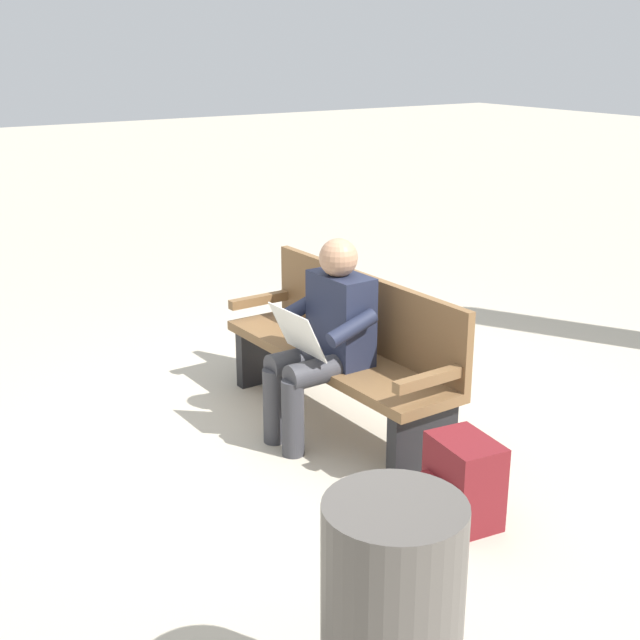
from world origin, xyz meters
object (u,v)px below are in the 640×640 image
(backpack, at_px, (463,482))
(bench_near, at_px, (345,349))
(trash_bin, at_px, (391,629))
(person_seated, at_px, (325,335))

(backpack, bearing_deg, bench_near, -8.63)
(bench_near, relative_size, trash_bin, 2.02)
(bench_near, xyz_separation_m, person_seated, (-0.13, 0.23, 0.17))
(bench_near, height_order, person_seated, person_seated)
(person_seated, distance_m, trash_bin, 2.33)
(person_seated, distance_m, backpack, 1.22)
(person_seated, xyz_separation_m, trash_bin, (-2.05, 1.10, -0.18))
(backpack, bearing_deg, person_seated, 1.82)
(backpack, distance_m, trash_bin, 1.47)
(backpack, height_order, trash_bin, trash_bin)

